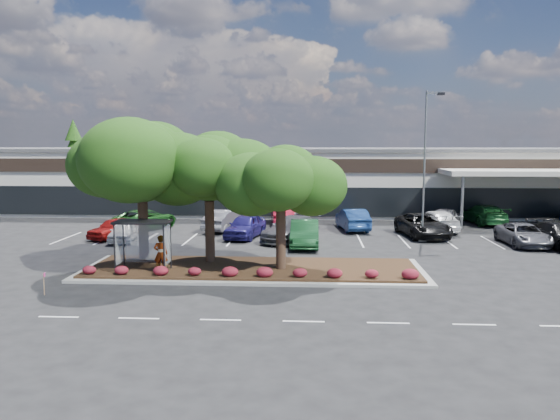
# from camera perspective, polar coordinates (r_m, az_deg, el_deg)

# --- Properties ---
(ground) EXTENTS (160.00, 160.00, 0.00)m
(ground) POSITION_cam_1_polar(r_m,az_deg,el_deg) (25.10, 0.77, -8.64)
(ground) COLOR black
(ground) RESTS_ON ground
(retail_store) EXTENTS (80.40, 25.20, 6.25)m
(retail_store) POSITION_cam_1_polar(r_m,az_deg,el_deg) (58.18, 2.30, 3.43)
(retail_store) COLOR beige
(retail_store) RESTS_ON ground
(landscape_island) EXTENTS (18.00, 6.00, 0.26)m
(landscape_island) POSITION_cam_1_polar(r_m,az_deg,el_deg) (29.08, -2.85, -6.21)
(landscape_island) COLOR gray
(landscape_island) RESTS_ON ground
(lane_markings) EXTENTS (33.12, 20.06, 0.01)m
(lane_markings) POSITION_cam_1_polar(r_m,az_deg,el_deg) (35.25, 1.28, -4.06)
(lane_markings) COLOR silver
(lane_markings) RESTS_ON ground
(shrub_row) EXTENTS (17.00, 0.80, 0.50)m
(shrub_row) POSITION_cam_1_polar(r_m,az_deg,el_deg) (26.96, -3.33, -6.43)
(shrub_row) COLOR maroon
(shrub_row) RESTS_ON landscape_island
(bus_shelter) EXTENTS (2.75, 1.55, 2.59)m
(bus_shelter) POSITION_cam_1_polar(r_m,az_deg,el_deg) (28.76, -14.07, -2.13)
(bus_shelter) COLOR black
(bus_shelter) RESTS_ON landscape_island
(island_tree_west) EXTENTS (7.20, 7.20, 7.89)m
(island_tree_west) POSITION_cam_1_polar(r_m,az_deg,el_deg) (30.16, -14.21, 1.91)
(island_tree_west) COLOR #14380F
(island_tree_west) RESTS_ON landscape_island
(island_tree_mid) EXTENTS (6.60, 6.60, 7.32)m
(island_tree_mid) POSITION_cam_1_polar(r_m,az_deg,el_deg) (30.01, -7.40, 1.50)
(island_tree_mid) COLOR #14380F
(island_tree_mid) RESTS_ON landscape_island
(island_tree_east) EXTENTS (5.80, 5.80, 6.50)m
(island_tree_east) POSITION_cam_1_polar(r_m,az_deg,el_deg) (28.08, 0.09, 0.35)
(island_tree_east) COLOR #14380F
(island_tree_east) RESTS_ON landscape_island
(conifer_north_west) EXTENTS (4.40, 4.40, 10.00)m
(conifer_north_west) POSITION_cam_1_polar(r_m,az_deg,el_deg) (76.74, -20.68, 5.23)
(conifer_north_west) COLOR #14380F
(conifer_north_west) RESTS_ON ground
(person_waiting) EXTENTS (0.74, 0.53, 1.92)m
(person_waiting) POSITION_cam_1_polar(r_m,az_deg,el_deg) (28.23, -12.34, -4.49)
(person_waiting) COLOR #594C47
(person_waiting) RESTS_ON landscape_island
(light_pole) EXTENTS (1.43, 0.50, 10.27)m
(light_pole) POSITION_cam_1_polar(r_m,az_deg,el_deg) (38.63, 14.97, 3.50)
(light_pole) COLOR gray
(light_pole) RESTS_ON ground
(survey_stake) EXTENTS (0.08, 0.14, 1.02)m
(survey_stake) POSITION_cam_1_polar(r_m,az_deg,el_deg) (26.73, -23.42, -6.79)
(survey_stake) COLOR #A67E56
(survey_stake) RESTS_ON ground
(car_0) EXTENTS (3.31, 4.61, 1.46)m
(car_0) POSITION_cam_1_polar(r_m,az_deg,el_deg) (40.78, -16.90, -1.82)
(car_0) COLOR maroon
(car_0) RESTS_ON ground
(car_1) EXTENTS (2.00, 4.08, 1.34)m
(car_1) POSITION_cam_1_polar(r_m,az_deg,el_deg) (39.31, -16.04, -2.20)
(car_1) COLOR white
(car_1) RESTS_ON ground
(car_2) EXTENTS (2.97, 5.25, 1.68)m
(car_2) POSITION_cam_1_polar(r_m,az_deg,el_deg) (39.29, -3.64, -1.69)
(car_2) COLOR navy
(car_2) RESTS_ON ground
(car_3) EXTENTS (1.83, 5.20, 1.71)m
(car_3) POSITION_cam_1_polar(r_m,az_deg,el_deg) (36.00, 2.59, -2.46)
(car_3) COLOR #174623
(car_3) RESTS_ON ground
(car_4) EXTENTS (4.59, 6.26, 1.68)m
(car_4) POSITION_cam_1_polar(r_m,az_deg,el_deg) (38.03, 1.14, -1.96)
(car_4) COLOR #525259
(car_4) RESTS_ON ground
(car_6) EXTENTS (3.60, 6.31, 1.66)m
(car_6) POSITION_cam_1_polar(r_m,az_deg,el_deg) (41.00, 14.68, -1.56)
(car_6) COLOR black
(car_6) RESTS_ON ground
(car_7) EXTENTS (2.51, 5.22, 1.43)m
(car_7) POSITION_cam_1_polar(r_m,az_deg,el_deg) (39.77, 24.08, -2.37)
(car_7) COLOR #54545B
(car_7) RESTS_ON ground
(car_9) EXTENTS (4.73, 6.27, 1.58)m
(car_9) POSITION_cam_1_polar(r_m,az_deg,el_deg) (44.46, -13.92, -0.93)
(car_9) COLOR #1B511A
(car_9) RESTS_ON ground
(car_11) EXTENTS (3.17, 5.31, 1.65)m
(car_11) POSITION_cam_1_polar(r_m,az_deg,el_deg) (42.68, -5.71, -1.04)
(car_11) COLOR #5C5D65
(car_11) RESTS_ON ground
(car_12) EXTENTS (2.37, 5.33, 1.70)m
(car_12) POSITION_cam_1_polar(r_m,az_deg,el_deg) (45.20, 0.32, -0.52)
(car_12) COLOR maroon
(car_12) RESTS_ON ground
(car_13) EXTENTS (2.56, 5.33, 1.68)m
(car_13) POSITION_cam_1_polar(r_m,az_deg,el_deg) (43.08, 7.59, -0.97)
(car_13) COLOR navy
(car_13) RESTS_ON ground
(car_14) EXTENTS (3.12, 5.79, 1.59)m
(car_14) POSITION_cam_1_polar(r_m,az_deg,el_deg) (43.80, 15.96, -1.11)
(car_14) COLOR silver
(car_14) RESTS_ON ground
(car_15) EXTENTS (3.71, 5.12, 1.62)m
(car_15) POSITION_cam_1_polar(r_m,az_deg,el_deg) (46.14, 16.94, -0.73)
(car_15) COLOR slate
(car_15) RESTS_ON ground
(car_16) EXTENTS (2.89, 5.96, 1.67)m
(car_16) POSITION_cam_1_polar(r_m,az_deg,el_deg) (48.94, 20.52, -0.41)
(car_16) COLOR #13421B
(car_16) RESTS_ON ground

